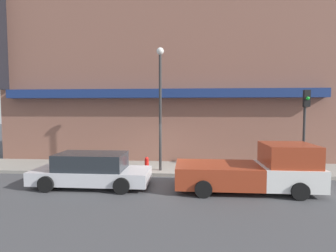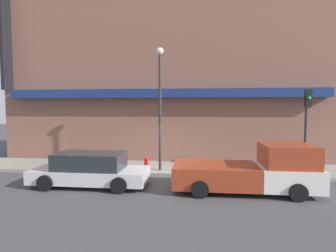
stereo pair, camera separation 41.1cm
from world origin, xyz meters
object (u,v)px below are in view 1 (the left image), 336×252
object	(u,v)px
pickup_truck	(255,170)
street_lamp	(160,95)
parked_car	(92,170)
fire_hydrant	(147,164)
traffic_light	(305,117)

from	to	relation	value
pickup_truck	street_lamp	bearing A→B (deg)	148.66
parked_car	fire_hydrant	bearing A→B (deg)	50.85
parked_car	fire_hydrant	size ratio (longest dim) A/B	7.05
parked_car	traffic_light	world-z (taller)	traffic_light
parked_car	fire_hydrant	xyz separation A→B (m)	(1.96, 2.31, -0.18)
pickup_truck	parked_car	size ratio (longest dim) A/B	1.14
pickup_truck	fire_hydrant	xyz separation A→B (m)	(-4.72, 2.31, -0.31)
pickup_truck	street_lamp	world-z (taller)	street_lamp
pickup_truck	traffic_light	world-z (taller)	traffic_light
pickup_truck	traffic_light	distance (m)	4.33
pickup_truck	parked_car	world-z (taller)	pickup_truck
pickup_truck	traffic_light	size ratio (longest dim) A/B	1.38
fire_hydrant	traffic_light	world-z (taller)	traffic_light
fire_hydrant	traffic_light	bearing A→B (deg)	1.03
street_lamp	traffic_light	distance (m)	7.03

